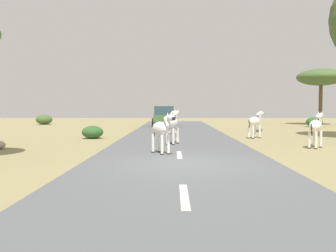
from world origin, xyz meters
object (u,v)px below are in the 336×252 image
at_px(zebra_2, 316,126).
at_px(zebra_3, 255,122).
at_px(tree_2, 321,78).
at_px(rock_0, 258,129).
at_px(zebra_0, 170,120).
at_px(bush_2, 44,120).
at_px(bush_1, 314,122).
at_px(zebra_4, 173,123).
at_px(bush_0, 93,132).
at_px(car_0, 164,117).
at_px(zebra_1, 162,129).

relative_size(zebra_2, zebra_3, 1.01).
height_order(tree_2, rock_0, tree_2).
xyz_separation_m(zebra_0, bush_2, (-12.43, 12.74, -0.46)).
bearing_deg(bush_1, zebra_0, -144.50).
relative_size(tree_2, rock_0, 8.88).
relative_size(zebra_4, bush_1, 1.17).
bearing_deg(zebra_2, bush_0, -166.16).
height_order(zebra_4, rock_0, zebra_4).
distance_m(car_0, bush_1, 12.96).
relative_size(zebra_3, bush_2, 0.97).
bearing_deg(tree_2, zebra_2, -112.06).
relative_size(zebra_1, bush_1, 1.08).
bearing_deg(zebra_4, tree_2, 69.17).
bearing_deg(bush_1, bush_0, -144.61).
bearing_deg(zebra_0, zebra_1, 67.48).
relative_size(car_0, tree_2, 0.83).
relative_size(bush_1, rock_0, 2.31).
bearing_deg(car_0, zebra_1, 88.59).
relative_size(zebra_1, rock_0, 2.49).
relative_size(car_0, bush_1, 3.19).
relative_size(tree_2, bush_0, 4.57).
bearing_deg(car_0, rock_0, 135.21).
bearing_deg(zebra_1, bush_2, -92.44).
bearing_deg(tree_2, zebra_1, -123.05).
height_order(zebra_0, rock_0, zebra_0).
height_order(zebra_1, car_0, car_0).
height_order(zebra_0, zebra_1, zebra_1).
bearing_deg(zebra_3, rock_0, 117.83).
height_order(zebra_0, car_0, car_0).
xyz_separation_m(zebra_4, bush_0, (-4.42, 3.37, -0.64)).
height_order(zebra_4, bush_1, zebra_4).
distance_m(zebra_1, zebra_3, 8.76).
relative_size(zebra_4, car_0, 0.37).
bearing_deg(tree_2, zebra_3, -122.41).
relative_size(zebra_0, zebra_2, 0.97).
distance_m(zebra_1, car_0, 18.60).
bearing_deg(car_0, zebra_2, 110.25).
height_order(zebra_0, zebra_3, zebra_3).
relative_size(zebra_3, rock_0, 2.56).
xyz_separation_m(zebra_2, rock_0, (-0.11, 10.09, -0.75)).
bearing_deg(bush_1, car_0, -179.89).
relative_size(bush_2, rock_0, 2.63).
xyz_separation_m(zebra_2, tree_2, (8.02, 19.80, 3.59)).
height_order(tree_2, bush_2, tree_2).
relative_size(zebra_4, tree_2, 0.30).
bearing_deg(zebra_4, car_0, 109.22).
distance_m(zebra_4, bush_0, 5.59).
relative_size(zebra_0, bush_0, 1.28).
xyz_separation_m(zebra_3, rock_0, (1.38, 5.27, -0.75)).
distance_m(car_0, rock_0, 9.12).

